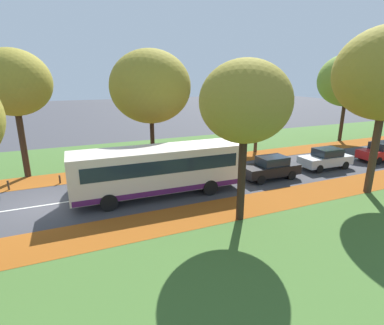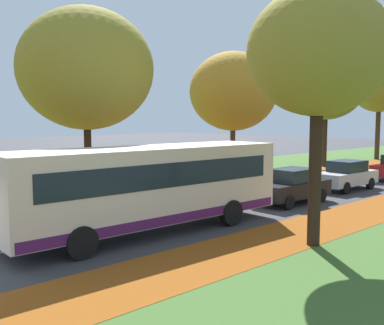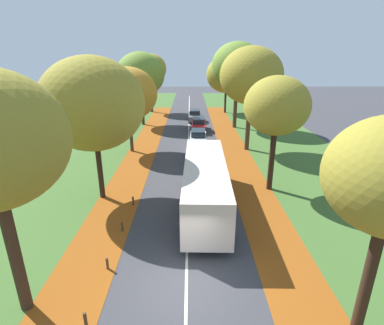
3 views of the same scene
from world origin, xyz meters
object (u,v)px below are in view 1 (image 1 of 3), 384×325
at_px(tree_left_far, 348,80).
at_px(car_silver_following, 326,158).
at_px(bollard_nearest, 8,185).
at_px(tree_right_near, 245,102).
at_px(tree_left_near, 150,87).
at_px(bollard_third, 106,174).
at_px(tree_left_nearest, 13,83).
at_px(car_black_lead, 270,168).
at_px(bollard_second, 60,179).
at_px(bollard_fourth, 147,169).
at_px(bus, 159,168).
at_px(tree_left_mid, 259,93).
at_px(car_red_third_in_line, 382,151).

distance_m(tree_left_far, car_silver_following, 13.57).
bearing_deg(bollard_nearest, tree_right_near, 50.84).
relative_size(tree_left_far, car_silver_following, 2.22).
relative_size(tree_left_near, bollard_third, 16.28).
height_order(tree_left_near, car_silver_following, tree_left_near).
bearing_deg(bollard_third, tree_right_near, 29.99).
bearing_deg(bollard_third, car_silver_following, 74.38).
distance_m(tree_left_nearest, tree_left_near, 9.43).
relative_size(tree_left_near, tree_left_far, 0.97).
xyz_separation_m(tree_left_far, car_black_lead, (7.55, -15.45, -5.82)).
distance_m(tree_left_nearest, tree_right_near, 16.02).
distance_m(bollard_second, bollard_fourth, 6.11).
xyz_separation_m(tree_left_near, bollard_nearest, (2.23, -10.31, -5.95)).
height_order(bollard_second, car_black_lead, car_black_lead).
bearing_deg(bus, bollard_second, -129.28).
xyz_separation_m(tree_left_nearest, bus, (7.19, 7.84, -4.93)).
height_order(bollard_nearest, car_black_lead, car_black_lead).
bearing_deg(car_silver_following, tree_right_near, -66.17).
bearing_deg(bollard_fourth, bollard_second, -90.62).
xyz_separation_m(bollard_second, bollard_fourth, (0.07, 6.11, -0.01)).
bearing_deg(bollard_fourth, tree_right_near, 14.27).
xyz_separation_m(tree_left_far, tree_right_near, (12.10, -20.83, -0.70)).
relative_size(bollard_second, bollard_fourth, 1.03).
distance_m(tree_left_near, bollard_nearest, 12.11).
height_order(tree_left_far, tree_right_near, tree_left_far).
xyz_separation_m(tree_left_nearest, tree_right_near, (11.96, 10.64, -0.71)).
distance_m(tree_left_mid, bus, 14.08).
xyz_separation_m(tree_left_far, bollard_nearest, (2.70, -32.37, -6.31)).
xyz_separation_m(car_silver_following, car_red_third_in_line, (0.22, 6.24, 0.00)).
bearing_deg(bollard_fourth, tree_left_mid, 100.64).
relative_size(tree_right_near, bollard_second, 13.75).
xyz_separation_m(tree_right_near, car_silver_following, (-4.84, 10.95, -5.12)).
relative_size(bollard_fourth, car_silver_following, 0.13).
height_order(tree_left_mid, bollard_nearest, tree_left_mid).
relative_size(bollard_nearest, bollard_third, 1.14).
xyz_separation_m(tree_left_nearest, bollard_second, (2.54, 2.15, -6.35)).
bearing_deg(bollard_nearest, bollard_third, 90.14).
distance_m(tree_left_far, car_black_lead, 18.15).
bearing_deg(tree_left_far, tree_left_nearest, -89.75).
bearing_deg(tree_left_mid, tree_left_near, -90.84).
xyz_separation_m(bollard_third, car_red_third_in_line, (4.80, 22.62, 0.53)).
bearing_deg(bollard_third, car_red_third_in_line, 78.02).
xyz_separation_m(tree_left_near, car_black_lead, (7.08, 6.60, -5.45)).
height_order(tree_left_nearest, bollard_third, tree_left_nearest).
height_order(tree_left_near, tree_left_mid, tree_left_near).
height_order(tree_left_far, car_silver_following, tree_left_far).
relative_size(tree_left_nearest, tree_right_near, 1.13).
height_order(bollard_nearest, car_silver_following, car_silver_following).
distance_m(tree_left_mid, bollard_second, 18.34).
height_order(tree_left_mid, car_black_lead, tree_left_mid).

